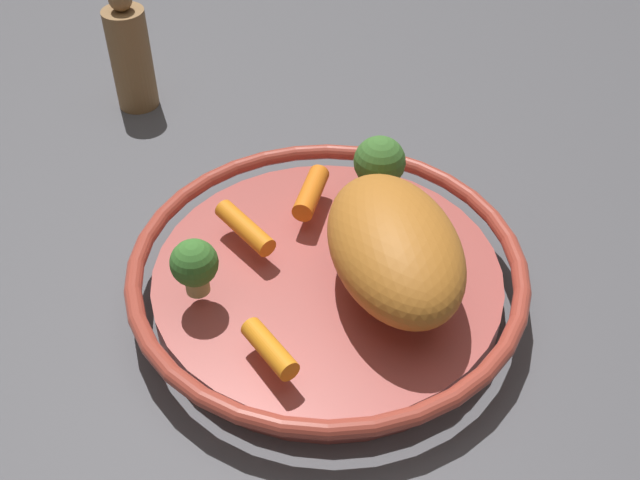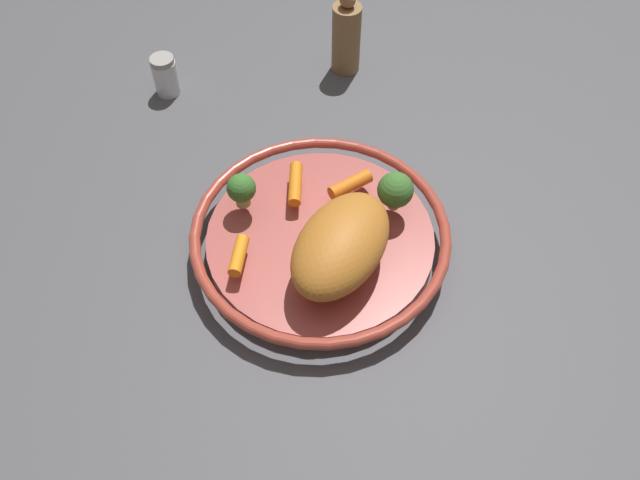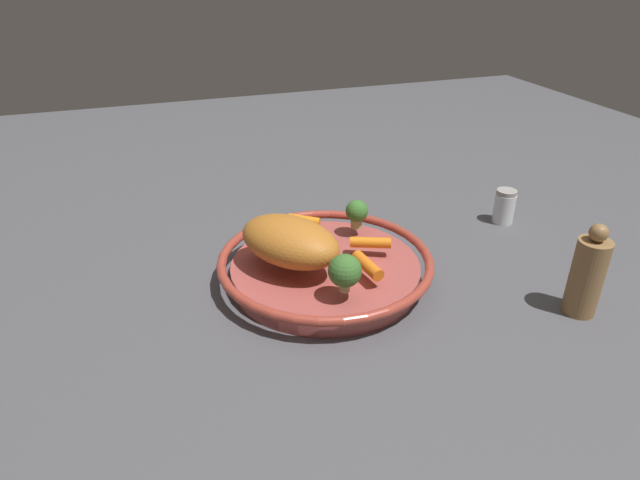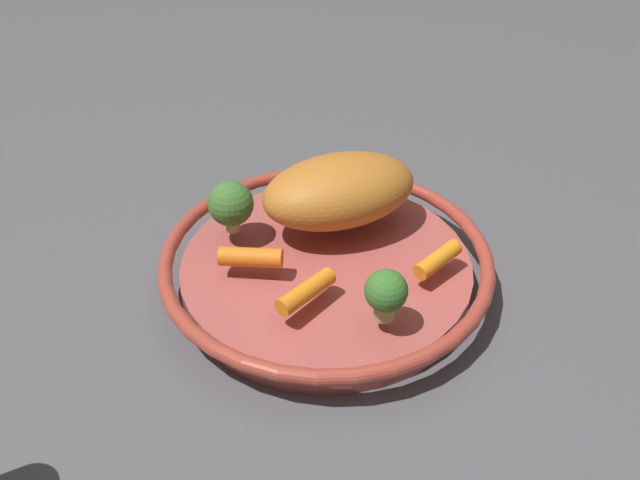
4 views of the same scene
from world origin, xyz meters
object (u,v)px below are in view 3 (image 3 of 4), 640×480
object	(u,v)px
roast_chicken_piece	(290,242)
salt_shaker	(504,206)
baby_carrot_back	(370,242)
broccoli_floret_small	(357,212)
baby_carrot_left	(305,220)
broccoli_floret_large	(345,271)
serving_bowl	(325,267)
baby_carrot_near_rim	(367,266)
pepper_mill	(587,275)

from	to	relation	value
roast_chicken_piece	salt_shaker	world-z (taller)	roast_chicken_piece
baby_carrot_back	broccoli_floret_small	distance (m)	0.07
roast_chicken_piece	salt_shaker	distance (m)	0.46
baby_carrot_left	roast_chicken_piece	bearing A→B (deg)	-27.58
roast_chicken_piece	broccoli_floret_small	distance (m)	0.16
salt_shaker	broccoli_floret_large	bearing A→B (deg)	-64.96
broccoli_floret_large	salt_shaker	xyz separation A→B (m)	(-0.19, 0.40, -0.04)
broccoli_floret_small	salt_shaker	size ratio (longest dim) A/B	0.75
serving_bowl	broccoli_floret_large	bearing A→B (deg)	-4.52
roast_chicken_piece	baby_carrot_near_rim	distance (m)	0.12
broccoli_floret_small	broccoli_floret_large	xyz separation A→B (m)	(0.17, -0.09, 0.00)
serving_bowl	salt_shaker	xyz separation A→B (m)	(-0.08, 0.39, 0.01)
baby_carrot_back	broccoli_floret_small	bearing A→B (deg)	175.74
broccoli_floret_large	pepper_mill	size ratio (longest dim) A/B	0.40
baby_carrot_near_rim	salt_shaker	xyz separation A→B (m)	(-0.15, 0.35, -0.02)
serving_bowl	salt_shaker	world-z (taller)	salt_shaker
baby_carrot_back	pepper_mill	size ratio (longest dim) A/B	0.46
roast_chicken_piece	salt_shaker	bearing A→B (deg)	100.80
serving_bowl	baby_carrot_left	world-z (taller)	baby_carrot_left
roast_chicken_piece	baby_carrot_left	xyz separation A→B (m)	(-0.11, 0.06, -0.03)
baby_carrot_near_rim	broccoli_floret_small	distance (m)	0.14
baby_carrot_near_rim	baby_carrot_back	world-z (taller)	baby_carrot_near_rim
broccoli_floret_large	broccoli_floret_small	bearing A→B (deg)	152.85
serving_bowl	roast_chicken_piece	xyz separation A→B (m)	(0.00, -0.06, 0.06)
baby_carrot_near_rim	broccoli_floret_large	xyz separation A→B (m)	(0.04, -0.05, 0.02)
salt_shaker	pepper_mill	size ratio (longest dim) A/B	0.47
serving_bowl	broccoli_floret_small	distance (m)	0.12
salt_shaker	pepper_mill	xyz separation A→B (m)	(0.28, -0.07, 0.03)
broccoli_floret_small	pepper_mill	distance (m)	0.36
broccoli_floret_small	broccoli_floret_large	world-z (taller)	broccoli_floret_large
serving_bowl	baby_carrot_near_rim	world-z (taller)	baby_carrot_near_rim
baby_carrot_back	salt_shaker	bearing A→B (deg)	104.83
serving_bowl	baby_carrot_near_rim	size ratio (longest dim) A/B	5.47
baby_carrot_left	broccoli_floret_large	xyz separation A→B (m)	(0.21, -0.01, 0.02)
baby_carrot_back	salt_shaker	distance (m)	0.32
serving_bowl	broccoli_floret_small	world-z (taller)	broccoli_floret_small
roast_chicken_piece	broccoli_floret_small	bearing A→B (deg)	118.19
pepper_mill	serving_bowl	bearing A→B (deg)	-122.00
baby_carrot_left	salt_shaker	distance (m)	0.39
roast_chicken_piece	broccoli_floret_small	xyz separation A→B (m)	(-0.07, 0.14, -0.01)
salt_shaker	roast_chicken_piece	bearing A→B (deg)	-79.20
baby_carrot_near_rim	pepper_mill	bearing A→B (deg)	64.01
roast_chicken_piece	baby_carrot_near_rim	bearing A→B (deg)	57.42
baby_carrot_near_rim	pepper_mill	size ratio (longest dim) A/B	0.43
broccoli_floret_small	pepper_mill	bearing A→B (deg)	41.09
baby_carrot_left	salt_shaker	bearing A→B (deg)	86.06
broccoli_floret_large	salt_shaker	size ratio (longest dim) A/B	0.85
baby_carrot_left	pepper_mill	size ratio (longest dim) A/B	0.39
roast_chicken_piece	pepper_mill	xyz separation A→B (m)	(0.20, 0.37, -0.02)
baby_carrot_back	baby_carrot_left	bearing A→B (deg)	-145.92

